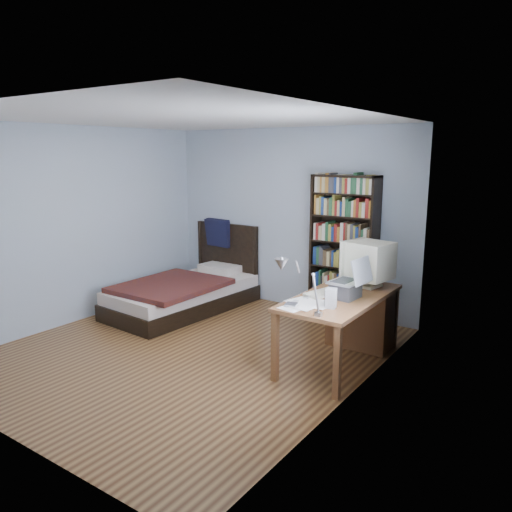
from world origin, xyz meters
name	(u,v)px	position (x,y,z in m)	size (l,w,h in m)	color
room	(189,240)	(0.03, 0.00, 1.25)	(4.20, 4.24, 2.50)	#532E18
desk	(357,314)	(1.50, 1.06, 0.42)	(0.75, 1.57, 0.73)	brown
crt_monitor	(368,261)	(1.59, 1.13, 1.01)	(0.51, 0.47, 0.50)	beige
laptop	(347,287)	(1.59, 0.58, 0.85)	(0.36, 0.37, 0.43)	#2D2D30
desk_lamp	(288,270)	(1.51, -0.44, 1.20)	(0.23, 0.50, 0.59)	#99999E
keyboard	(325,293)	(1.35, 0.57, 0.75)	(0.18, 0.46, 0.03)	beige
speaker	(331,298)	(1.60, 0.20, 0.82)	(0.09, 0.09, 0.19)	gray
soda_can	(340,283)	(1.37, 0.90, 0.79)	(0.06, 0.06, 0.11)	#083B18
mouse	(350,287)	(1.47, 0.92, 0.75)	(0.06, 0.10, 0.03)	silver
phone_silver	(308,297)	(1.27, 0.37, 0.74)	(0.05, 0.10, 0.02)	silver
phone_grey	(295,302)	(1.24, 0.16, 0.74)	(0.04, 0.08, 0.02)	gray
external_drive	(291,305)	(1.27, 0.04, 0.74)	(0.11, 0.11, 0.02)	gray
bookshelf	(344,249)	(0.92, 1.94, 0.95)	(0.85, 0.30, 1.89)	black
bed	(187,291)	(-1.07, 1.13, 0.25)	(1.21, 2.20, 1.16)	black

